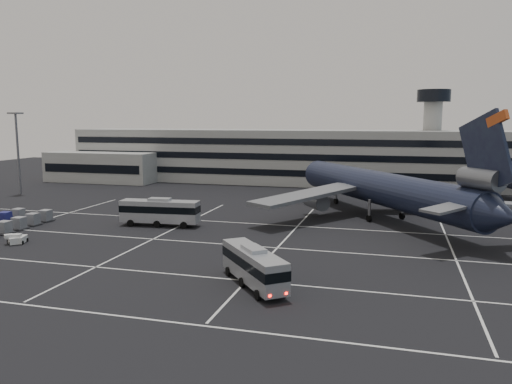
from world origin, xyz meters
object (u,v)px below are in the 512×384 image
(tug_a, at_px, (20,239))
(uld_cluster, at_px, (5,223))
(bus_near, at_px, (254,264))
(trijet_main, at_px, (382,188))
(bus_far, at_px, (160,211))

(tug_a, xyz_separation_m, uld_cluster, (-8.97, 7.09, 0.33))
(bus_near, relative_size, tug_a, 4.33)
(trijet_main, distance_m, tug_a, 56.14)
(bus_near, height_order, uld_cluster, bus_near)
(bus_near, distance_m, uld_cluster, 46.93)
(trijet_main, relative_size, bus_near, 4.76)
(uld_cluster, bearing_deg, tug_a, -38.35)
(trijet_main, bearing_deg, tug_a, 178.59)
(bus_near, relative_size, uld_cluster, 0.70)
(trijet_main, distance_m, bus_far, 36.94)
(trijet_main, height_order, tug_a, trijet_main)
(trijet_main, height_order, bus_near, trijet_main)
(tug_a, bearing_deg, bus_far, 30.82)
(tug_a, bearing_deg, bus_near, -31.89)
(bus_far, height_order, tug_a, bus_far)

